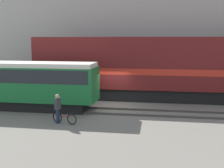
{
  "coord_description": "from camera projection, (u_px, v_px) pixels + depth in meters",
  "views": [
    {
      "loc": [
        3.41,
        -20.23,
        4.91
      ],
      "look_at": [
        0.25,
        -0.75,
        1.8
      ],
      "focal_mm": 45.0,
      "sensor_mm": 36.0,
      "label": 1
    }
  ],
  "objects": [
    {
      "name": "building_backdrop",
      "position": [
        126.0,
        38.0,
        29.86
      ],
      "size": [
        36.97,
        6.0,
        10.21
      ],
      "color": "#B7B2A8",
      "rests_on": "ground"
    },
    {
      "name": "track_far",
      "position": [
        116.0,
        97.0,
        23.85
      ],
      "size": [
        60.0,
        1.5,
        0.14
      ],
      "color": "#47423D",
      "rests_on": "ground"
    },
    {
      "name": "bicycle",
      "position": [
        64.0,
        118.0,
        16.59
      ],
      "size": [
        1.63,
        0.62,
        0.71
      ],
      "color": "black",
      "rests_on": "ground"
    },
    {
      "name": "person",
      "position": [
        58.0,
        106.0,
        16.5
      ],
      "size": [
        0.31,
        0.41,
        1.77
      ],
      "color": "#232D4C",
      "rests_on": "ground"
    },
    {
      "name": "streetcar",
      "position": [
        15.0,
        82.0,
        20.07
      ],
      "size": [
        11.84,
        2.54,
        3.35
      ],
      "color": "black",
      "rests_on": "ground"
    },
    {
      "name": "ground_plane",
      "position": [
        110.0,
        106.0,
        21.03
      ],
      "size": [
        120.0,
        120.0,
        0.0
      ],
      "primitive_type": "plane",
      "color": "slate"
    },
    {
      "name": "track_near",
      "position": [
        106.0,
        111.0,
        19.31
      ],
      "size": [
        60.0,
        1.5,
        0.14
      ],
      "color": "#47423D",
      "rests_on": "ground"
    },
    {
      "name": "freight_locomotive",
      "position": [
        168.0,
        68.0,
        22.76
      ],
      "size": [
        21.85,
        3.04,
        5.74
      ],
      "color": "black",
      "rests_on": "ground"
    }
  ]
}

